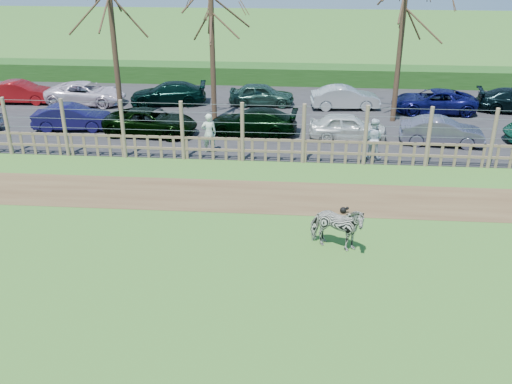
# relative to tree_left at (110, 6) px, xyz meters

# --- Properties ---
(ground) EXTENTS (120.00, 120.00, 0.00)m
(ground) POSITION_rel_tree_left_xyz_m (6.50, -12.50, -5.62)
(ground) COLOR olive
(ground) RESTS_ON ground
(dirt_strip) EXTENTS (34.00, 2.80, 0.01)m
(dirt_strip) POSITION_rel_tree_left_xyz_m (6.50, -8.00, -5.61)
(dirt_strip) COLOR brown
(dirt_strip) RESTS_ON ground
(asphalt) EXTENTS (44.00, 13.00, 0.04)m
(asphalt) POSITION_rel_tree_left_xyz_m (6.50, 2.00, -5.60)
(asphalt) COLOR #232326
(asphalt) RESTS_ON ground
(hedge) EXTENTS (46.00, 2.00, 1.10)m
(hedge) POSITION_rel_tree_left_xyz_m (6.50, 9.00, -5.07)
(hedge) COLOR #1E4716
(hedge) RESTS_ON ground
(fence) EXTENTS (30.16, 0.16, 2.50)m
(fence) POSITION_rel_tree_left_xyz_m (6.50, -4.50, -4.81)
(fence) COLOR brown
(fence) RESTS_ON ground
(tree_left) EXTENTS (4.80, 4.80, 7.88)m
(tree_left) POSITION_rel_tree_left_xyz_m (0.00, 0.00, 0.00)
(tree_left) COLOR #3D2B1E
(tree_left) RESTS_ON ground
(tree_mid) EXTENTS (4.80, 4.80, 6.83)m
(tree_mid) POSITION_rel_tree_left_xyz_m (4.50, 1.00, -0.75)
(tree_mid) COLOR #3D2B1E
(tree_mid) RESTS_ON ground
(tree_right) EXTENTS (4.80, 4.80, 7.35)m
(tree_right) POSITION_rel_tree_left_xyz_m (13.50, 1.50, -0.37)
(tree_right) COLOR #3D2B1E
(tree_right) RESTS_ON ground
(zebra) EXTENTS (1.89, 1.32, 1.46)m
(zebra) POSITION_rel_tree_left_xyz_m (10.02, -11.51, -4.89)
(zebra) COLOR gray
(zebra) RESTS_ON ground
(visitor_a) EXTENTS (0.68, 0.50, 1.72)m
(visitor_a) POSITION_rel_tree_left_xyz_m (4.98, -3.70, -4.71)
(visitor_a) COLOR silver
(visitor_a) RESTS_ON asphalt
(visitor_b) EXTENTS (0.99, 0.86, 1.72)m
(visitor_b) POSITION_rel_tree_left_xyz_m (11.89, -3.87, -4.71)
(visitor_b) COLOR silver
(visitor_b) RESTS_ON asphalt
(crow) EXTENTS (0.30, 0.22, 0.25)m
(crow) POSITION_rel_tree_left_xyz_m (10.42, -9.10, -5.50)
(crow) COLOR black
(crow) RESTS_ON ground
(car_1) EXTENTS (3.76, 1.68, 1.20)m
(car_1) POSITION_rel_tree_left_xyz_m (-2.04, -1.14, -4.98)
(car_1) COLOR #141148
(car_1) RESTS_ON asphalt
(car_2) EXTENTS (4.46, 2.32, 1.20)m
(car_2) POSITION_rel_tree_left_xyz_m (1.89, -1.55, -4.98)
(car_2) COLOR black
(car_2) RESTS_ON asphalt
(car_3) EXTENTS (4.24, 1.97, 1.20)m
(car_3) POSITION_rel_tree_left_xyz_m (6.64, -1.11, -4.98)
(car_3) COLOR black
(car_3) RESTS_ON asphalt
(car_4) EXTENTS (3.55, 1.48, 1.20)m
(car_4) POSITION_rel_tree_left_xyz_m (11.02, -1.50, -4.98)
(car_4) COLOR white
(car_4) RESTS_ON asphalt
(car_5) EXTENTS (3.74, 1.59, 1.20)m
(car_5) POSITION_rel_tree_left_xyz_m (15.15, -1.87, -4.98)
(car_5) COLOR #545266
(car_5) RESTS_ON asphalt
(car_7) EXTENTS (3.69, 1.41, 1.20)m
(car_7) POSITION_rel_tree_left_xyz_m (-6.66, 3.23, -4.98)
(car_7) COLOR maroon
(car_7) RESTS_ON asphalt
(car_8) EXTENTS (4.38, 2.14, 1.20)m
(car_8) POSITION_rel_tree_left_xyz_m (-2.95, 3.27, -4.98)
(car_8) COLOR silver
(car_8) RESTS_ON asphalt
(car_9) EXTENTS (4.32, 2.21, 1.20)m
(car_9) POSITION_rel_tree_left_xyz_m (1.56, 3.62, -4.98)
(car_9) COLOR black
(car_9) RESTS_ON asphalt
(car_10) EXTENTS (3.52, 1.42, 1.20)m
(car_10) POSITION_rel_tree_left_xyz_m (6.70, 3.80, -4.98)
(car_10) COLOR #204035
(car_10) RESTS_ON asphalt
(car_11) EXTENTS (3.75, 1.61, 1.20)m
(car_11) POSITION_rel_tree_left_xyz_m (11.21, 3.50, -4.98)
(car_11) COLOR #B9BDBD
(car_11) RESTS_ON asphalt
(car_12) EXTENTS (4.35, 2.06, 1.20)m
(car_12) POSITION_rel_tree_left_xyz_m (15.79, 3.15, -4.98)
(car_12) COLOR #0D0E4A
(car_12) RESTS_ON asphalt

